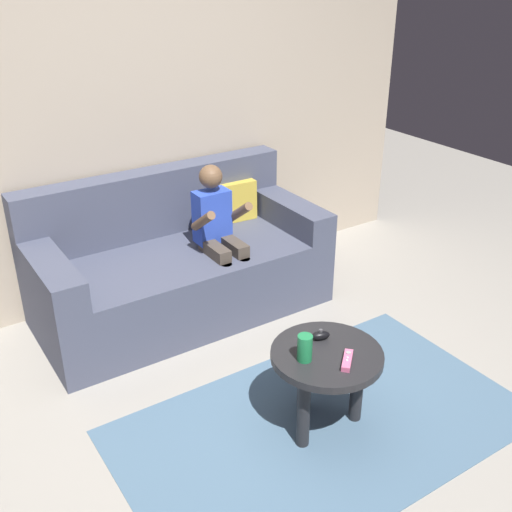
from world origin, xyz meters
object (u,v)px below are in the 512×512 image
object	(u,v)px
game_remote_pink_near_edge	(347,360)
nunchuk_black	(320,335)
coffee_table	(325,367)
soda_can	(305,348)
person_seated_on_couch	(219,233)
couch	(179,265)

from	to	relation	value
game_remote_pink_near_edge	nunchuk_black	bearing A→B (deg)	85.76
game_remote_pink_near_edge	nunchuk_black	distance (m)	0.20
coffee_table	soda_can	bearing A→B (deg)	178.54
person_seated_on_couch	coffee_table	bearing A→B (deg)	-96.18
nunchuk_black	soda_can	xyz separation A→B (m)	(-0.16, -0.09, 0.04)
game_remote_pink_near_edge	nunchuk_black	size ratio (longest dim) A/B	1.28
coffee_table	nunchuk_black	bearing A→B (deg)	67.21
couch	person_seated_on_couch	distance (m)	0.35
person_seated_on_couch	soda_can	size ratio (longest dim) A/B	7.52
nunchuk_black	soda_can	world-z (taller)	soda_can
person_seated_on_couch	nunchuk_black	world-z (taller)	person_seated_on_couch
couch	person_seated_on_couch	size ratio (longest dim) A/B	1.87
game_remote_pink_near_edge	soda_can	size ratio (longest dim) A/B	1.04
couch	nunchuk_black	xyz separation A→B (m)	(0.11, -1.23, 0.14)
coffee_table	nunchuk_black	world-z (taller)	nunchuk_black
person_seated_on_couch	game_remote_pink_near_edge	bearing A→B (deg)	-94.62
couch	soda_can	distance (m)	1.33
person_seated_on_couch	game_remote_pink_near_edge	world-z (taller)	person_seated_on_couch
couch	game_remote_pink_near_edge	world-z (taller)	couch
game_remote_pink_near_edge	soda_can	bearing A→B (deg)	140.00
person_seated_on_couch	soda_can	world-z (taller)	person_seated_on_couch
person_seated_on_couch	nunchuk_black	xyz separation A→B (m)	(-0.09, -1.06, -0.09)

